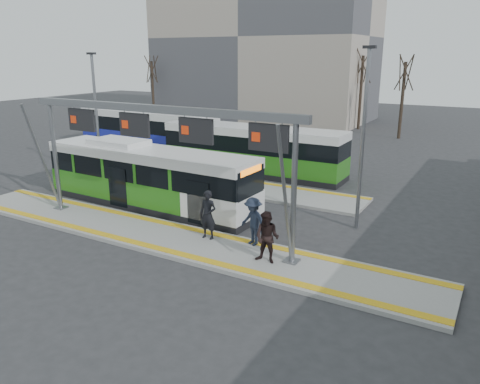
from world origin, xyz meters
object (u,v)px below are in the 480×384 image
(gantry, at_px, (156,132))
(passenger_b, at_px, (267,237))
(passenger_c, at_px, (253,221))
(passenger_a, at_px, (208,215))
(hero_bus, at_px, (149,177))

(gantry, bearing_deg, passenger_b, -4.81)
(gantry, relative_size, passenger_c, 6.90)
(passenger_a, height_order, passenger_b, passenger_a)
(passenger_a, xyz_separation_m, passenger_c, (1.84, 0.33, -0.04))
(hero_bus, distance_m, passenger_a, 5.64)
(hero_bus, bearing_deg, gantry, -41.80)
(hero_bus, bearing_deg, passenger_b, -20.46)
(hero_bus, xyz_separation_m, passenger_a, (5.08, -2.43, -0.31))
(gantry, distance_m, hero_bus, 5.04)
(gantry, distance_m, passenger_b, 6.05)
(gantry, height_order, passenger_c, gantry)
(passenger_a, relative_size, passenger_c, 1.04)
(passenger_b, relative_size, passenger_c, 0.99)
(hero_bus, xyz_separation_m, passenger_b, (8.12, -3.28, -0.36))
(passenger_c, bearing_deg, passenger_b, -23.01)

